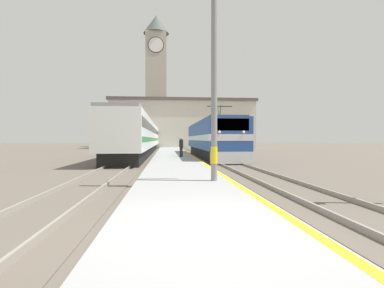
% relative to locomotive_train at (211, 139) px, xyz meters
% --- Properties ---
extents(ground_plane, '(200.00, 200.00, 0.00)m').
position_rel_locomotive_train_xyz_m(ground_plane, '(-3.57, 7.07, -1.75)').
color(ground_plane, '#60564C').
extents(platform, '(3.46, 140.00, 0.26)m').
position_rel_locomotive_train_xyz_m(platform, '(-3.57, 2.07, -1.62)').
color(platform, '#999999').
rests_on(platform, ground).
extents(rail_track_near, '(2.84, 140.00, 0.16)m').
position_rel_locomotive_train_xyz_m(rail_track_near, '(0.00, 2.07, -1.71)').
color(rail_track_near, '#60564C').
rests_on(rail_track_near, ground).
extents(rail_track_far, '(2.84, 140.00, 0.16)m').
position_rel_locomotive_train_xyz_m(rail_track_far, '(-7.09, 2.07, -1.71)').
color(rail_track_far, '#60564C').
rests_on(rail_track_far, ground).
extents(locomotive_train, '(2.92, 18.01, 4.37)m').
position_rel_locomotive_train_xyz_m(locomotive_train, '(0.00, 0.00, 0.00)').
color(locomotive_train, black).
rests_on(locomotive_train, ground).
extents(passenger_train, '(2.92, 40.18, 3.77)m').
position_rel_locomotive_train_xyz_m(passenger_train, '(-7.09, 9.15, 0.30)').
color(passenger_train, black).
rests_on(passenger_train, ground).
extents(catenary_mast, '(2.88, 0.24, 7.81)m').
position_rel_locomotive_train_xyz_m(catenary_mast, '(-2.43, -17.67, 2.52)').
color(catenary_mast, gray).
rests_on(catenary_mast, platform).
extents(person_on_platform, '(0.34, 0.34, 1.64)m').
position_rel_locomotive_train_xyz_m(person_on_platform, '(-3.00, -3.33, -0.63)').
color(person_on_platform, '#23232D').
rests_on(person_on_platform, platform).
extents(clock_tower, '(5.73, 5.73, 29.69)m').
position_rel_locomotive_train_xyz_m(clock_tower, '(-6.40, 40.34, 14.04)').
color(clock_tower, '#ADA393').
rests_on(clock_tower, ground).
extents(station_building, '(27.24, 10.43, 9.24)m').
position_rel_locomotive_train_xyz_m(station_building, '(-1.05, 30.53, 2.89)').
color(station_building, beige).
rests_on(station_building, ground).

